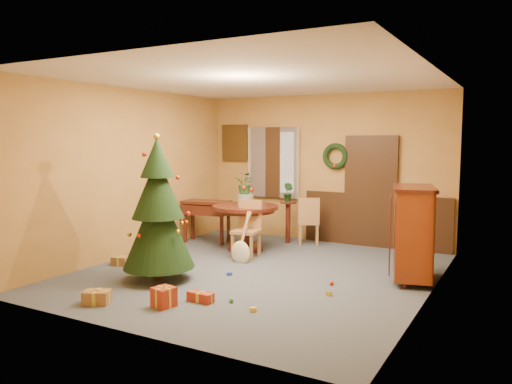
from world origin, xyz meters
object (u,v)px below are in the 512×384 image
Objects in this scene: writing_desk at (207,211)px; sideboard at (413,231)px; chair_near at (248,227)px; dining_table at (245,219)px; christmas_tree at (158,211)px.

writing_desk is 0.73× the size of sideboard.
sideboard is at bearing -3.03° from chair_near.
dining_table is 1.21× the size of writing_desk.
dining_table is 1.06m from writing_desk.
sideboard is (3.09, -0.57, 0.15)m from dining_table.
writing_desk is at bearing 109.78° from christmas_tree.
chair_near is 1.97m from christmas_tree.
christmas_tree reaches higher than chair_near.
christmas_tree is 2.72m from writing_desk.
writing_desk is (-1.32, 0.67, 0.10)m from chair_near.
writing_desk is at bearing 153.11° from chair_near.
chair_near reaches higher than writing_desk.
chair_near is at bearing -55.15° from dining_table.
dining_table is 2.33m from christmas_tree.
christmas_tree reaches higher than dining_table.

